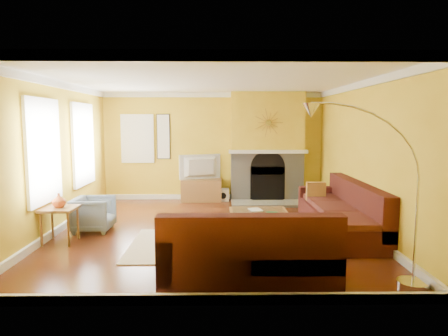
{
  "coord_description": "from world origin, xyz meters",
  "views": [
    {
      "loc": [
        0.16,
        -7.11,
        1.98
      ],
      "look_at": [
        0.25,
        0.4,
        1.1
      ],
      "focal_mm": 32.0,
      "sensor_mm": 36.0,
      "label": 1
    }
  ],
  "objects_px": {
    "side_table": "(60,225)",
    "arc_lamp": "(368,197)",
    "sectional_sofa": "(276,215)",
    "media_console": "(201,190)",
    "armchair": "(94,214)",
    "coffee_table": "(259,224)"
  },
  "relations": [
    {
      "from": "sectional_sofa",
      "to": "coffee_table",
      "type": "distance_m",
      "value": 0.54
    },
    {
      "from": "coffee_table",
      "to": "arc_lamp",
      "type": "bearing_deg",
      "value": -64.58
    },
    {
      "from": "side_table",
      "to": "coffee_table",
      "type": "bearing_deg",
      "value": 6.99
    },
    {
      "from": "coffee_table",
      "to": "armchair",
      "type": "distance_m",
      "value": 2.99
    },
    {
      "from": "sectional_sofa",
      "to": "media_console",
      "type": "height_order",
      "value": "sectional_sofa"
    },
    {
      "from": "coffee_table",
      "to": "media_console",
      "type": "distance_m",
      "value": 3.22
    },
    {
      "from": "media_console",
      "to": "coffee_table",
      "type": "bearing_deg",
      "value": -69.17
    },
    {
      "from": "arc_lamp",
      "to": "coffee_table",
      "type": "bearing_deg",
      "value": 115.42
    },
    {
      "from": "sectional_sofa",
      "to": "armchair",
      "type": "height_order",
      "value": "sectional_sofa"
    },
    {
      "from": "armchair",
      "to": "side_table",
      "type": "distance_m",
      "value": 0.77
    },
    {
      "from": "arc_lamp",
      "to": "armchair",
      "type": "bearing_deg",
      "value": 148.16
    },
    {
      "from": "sectional_sofa",
      "to": "side_table",
      "type": "height_order",
      "value": "sectional_sofa"
    },
    {
      "from": "coffee_table",
      "to": "media_console",
      "type": "xyz_separation_m",
      "value": [
        -1.14,
        3.01,
        0.07
      ]
    },
    {
      "from": "side_table",
      "to": "arc_lamp",
      "type": "height_order",
      "value": "arc_lamp"
    },
    {
      "from": "arc_lamp",
      "to": "sectional_sofa",
      "type": "bearing_deg",
      "value": 114.56
    },
    {
      "from": "armchair",
      "to": "arc_lamp",
      "type": "relative_size",
      "value": 0.32
    },
    {
      "from": "sectional_sofa",
      "to": "side_table",
      "type": "relative_size",
      "value": 6.74
    },
    {
      "from": "side_table",
      "to": "arc_lamp",
      "type": "distance_m",
      "value": 4.79
    },
    {
      "from": "coffee_table",
      "to": "side_table",
      "type": "distance_m",
      "value": 3.33
    },
    {
      "from": "side_table",
      "to": "armchair",
      "type": "bearing_deg",
      "value": 64.69
    },
    {
      "from": "coffee_table",
      "to": "media_console",
      "type": "bearing_deg",
      "value": 110.83
    },
    {
      "from": "coffee_table",
      "to": "arc_lamp",
      "type": "height_order",
      "value": "arc_lamp"
    }
  ]
}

